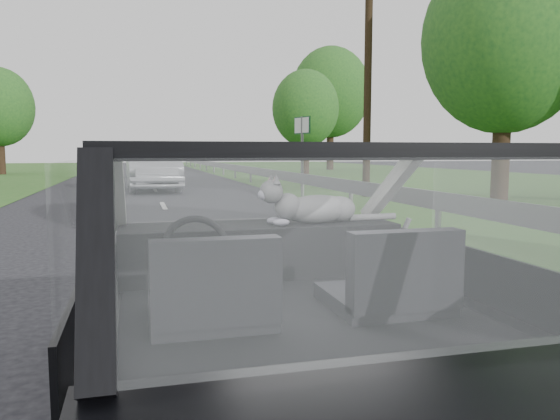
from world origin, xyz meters
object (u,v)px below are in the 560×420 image
subject_car (288,298)px  utility_pole (368,80)px  cat (317,207)px  other_car (152,168)px  highway_sign (302,153)px

subject_car → utility_pole: size_ratio=0.56×
cat → subject_car: bearing=-129.7°
cat → other_car: bearing=81.9°
cat → highway_sign: highway_sign is taller
subject_car → other_car: 18.04m
subject_car → highway_sign: bearing=72.6°
cat → other_car: other_car is taller
other_car → highway_sign: highway_sign is taller
other_car → highway_sign: 5.62m
subject_car → utility_pole: bearing=64.8°
cat → highway_sign: 17.73m
subject_car → cat: size_ratio=6.22×
cat → utility_pole: (5.97, 12.80, 2.50)m
subject_car → utility_pole: utility_pole is taller
cat → other_car: size_ratio=0.13×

